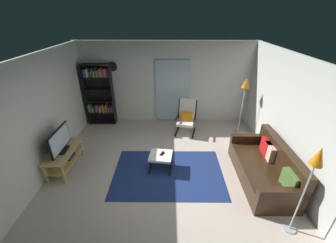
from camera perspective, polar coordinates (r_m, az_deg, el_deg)
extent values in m
plane|color=#C2B2A5|center=(4.96, -0.79, -14.87)|extent=(7.02, 7.02, 0.00)
cube|color=silver|center=(6.86, -0.37, 10.30)|extent=(5.60, 0.06, 2.60)
cube|color=silver|center=(5.03, -33.35, -1.26)|extent=(0.06, 6.00, 2.60)
cube|color=silver|center=(4.93, 32.30, -1.51)|extent=(0.06, 6.00, 2.60)
cube|color=silver|center=(6.88, 1.33, 8.14)|extent=(1.10, 0.01, 2.00)
cube|color=navy|center=(5.06, 0.07, -13.71)|extent=(2.52, 1.71, 0.01)
cube|color=tan|center=(5.48, -26.56, -7.21)|extent=(0.49, 1.14, 0.02)
cube|color=tan|center=(5.62, -26.00, -9.41)|extent=(0.45, 1.08, 0.02)
cylinder|color=tan|center=(5.17, -26.35, -12.84)|extent=(0.05, 0.05, 0.47)
cylinder|color=tan|center=(5.91, -22.30, -6.47)|extent=(0.05, 0.05, 0.47)
cylinder|color=tan|center=(5.35, -30.22, -12.38)|extent=(0.05, 0.05, 0.47)
cylinder|color=tan|center=(6.07, -25.75, -6.28)|extent=(0.05, 0.05, 0.47)
cube|color=#28282D|center=(5.65, -25.75, -8.52)|extent=(0.30, 0.28, 0.07)
cube|color=black|center=(5.46, -26.63, -6.90)|extent=(0.20, 0.32, 0.05)
cube|color=black|center=(5.32, -27.27, -4.37)|extent=(0.04, 0.86, 0.52)
cube|color=silver|center=(5.31, -27.07, -4.38)|extent=(0.01, 0.81, 0.46)
cube|color=black|center=(7.24, -21.35, 6.64)|extent=(0.02, 0.30, 1.96)
cube|color=black|center=(6.97, -14.70, 6.88)|extent=(0.02, 0.30, 1.96)
cube|color=black|center=(7.22, -17.77, 7.18)|extent=(0.88, 0.02, 1.96)
cube|color=black|center=(7.47, -17.03, -0.13)|extent=(0.85, 0.28, 0.02)
cube|color=black|center=(7.31, -17.43, 2.48)|extent=(0.85, 0.28, 0.02)
cube|color=black|center=(7.16, -17.86, 5.31)|extent=(0.85, 0.28, 0.02)
cube|color=black|center=(7.03, -18.32, 8.26)|extent=(0.85, 0.28, 0.02)
cube|color=black|center=(6.92, -18.81, 11.31)|extent=(0.85, 0.28, 0.02)
cube|color=black|center=(6.83, -19.29, 14.32)|extent=(0.85, 0.28, 0.02)
cube|color=beige|center=(7.40, -20.44, 3.49)|extent=(0.04, 0.18, 0.27)
cube|color=#30873C|center=(7.39, -20.06, 3.48)|extent=(0.04, 0.21, 0.26)
cube|color=teal|center=(7.36, -19.75, 3.09)|extent=(0.03, 0.14, 0.18)
cube|color=#9D9938|center=(7.37, -19.44, 3.06)|extent=(0.03, 0.19, 0.15)
cube|color=#2B2B2E|center=(7.32, -19.24, 3.21)|extent=(0.03, 0.12, 0.21)
cube|color=#366AA5|center=(7.33, -18.91, 3.39)|extent=(0.04, 0.12, 0.23)
cube|color=gold|center=(7.32, -18.60, 3.19)|extent=(0.04, 0.13, 0.19)
cube|color=#8A4392|center=(7.29, -18.36, 3.42)|extent=(0.04, 0.17, 0.26)
cube|color=beige|center=(7.28, -17.98, 3.08)|extent=(0.04, 0.11, 0.17)
cube|color=gold|center=(7.27, -17.72, 3.28)|extent=(0.02, 0.22, 0.21)
cube|color=brown|center=(7.27, -17.41, 3.50)|extent=(0.03, 0.13, 0.25)
cube|color=#999B33|center=(7.23, -17.18, 3.39)|extent=(0.03, 0.10, 0.25)
cube|color=orange|center=(7.24, -16.85, 3.03)|extent=(0.03, 0.22, 0.15)
cube|color=#335EA2|center=(7.24, -16.53, 3.43)|extent=(0.03, 0.13, 0.23)
cube|color=orange|center=(7.22, -16.24, 3.55)|extent=(0.03, 0.21, 0.27)
cube|color=brown|center=(7.20, -15.92, 3.20)|extent=(0.04, 0.11, 0.19)
cube|color=purple|center=(7.20, -15.62, 3.36)|extent=(0.02, 0.23, 0.22)
cube|color=#2B3022|center=(7.19, -15.31, 3.23)|extent=(0.03, 0.16, 0.18)
cube|color=#9A3F91|center=(7.18, -15.01, 3.26)|extent=(0.03, 0.23, 0.19)
cube|color=#2759A8|center=(7.17, -14.66, 3.52)|extent=(0.04, 0.17, 0.25)
cube|color=black|center=(7.04, -21.99, 12.07)|extent=(0.04, 0.20, 0.23)
cube|color=#387F52|center=(7.02, -21.61, 12.10)|extent=(0.03, 0.23, 0.22)
cube|color=#3C5EAA|center=(6.97, -21.33, 12.14)|extent=(0.04, 0.20, 0.25)
cube|color=beige|center=(6.96, -20.94, 12.21)|extent=(0.04, 0.18, 0.25)
cube|color=#873893|center=(6.97, -20.46, 11.90)|extent=(0.04, 0.14, 0.16)
cube|color=brown|center=(6.95, -20.19, 11.88)|extent=(0.03, 0.12, 0.16)
cube|color=#2D8E3F|center=(6.93, -19.88, 12.31)|extent=(0.04, 0.15, 0.25)
cube|color=teal|center=(6.94, -19.47, 11.96)|extent=(0.03, 0.11, 0.15)
cube|color=gold|center=(6.91, -19.24, 12.10)|extent=(0.03, 0.22, 0.19)
cube|color=purple|center=(6.90, -18.94, 12.47)|extent=(0.03, 0.12, 0.27)
cube|color=teal|center=(6.87, -18.57, 12.14)|extent=(0.04, 0.20, 0.19)
cube|color=brown|center=(6.85, -18.20, 12.16)|extent=(0.03, 0.20, 0.20)
cube|color=orange|center=(6.83, -17.99, 12.36)|extent=(0.03, 0.13, 0.24)
cube|color=orange|center=(6.83, -17.59, 12.51)|extent=(0.04, 0.17, 0.26)
cube|color=#8A3E93|center=(6.82, -17.24, 12.48)|extent=(0.04, 0.23, 0.25)
cube|color=#2A6CB0|center=(6.82, -16.91, 12.28)|extent=(0.03, 0.17, 0.20)
cube|color=gold|center=(6.82, -16.62, 12.57)|extent=(0.04, 0.18, 0.25)
cube|color=red|center=(6.80, -16.18, 12.60)|extent=(0.04, 0.16, 0.26)
cube|color=brown|center=(6.77, -15.88, 12.34)|extent=(0.03, 0.20, 0.20)
cube|color=black|center=(5.20, 23.68, -12.39)|extent=(0.90, 1.96, 0.40)
cube|color=black|center=(5.11, 28.36, -8.19)|extent=(0.18, 1.96, 0.48)
cube|color=black|center=(4.42, 28.73, -16.74)|extent=(0.90, 0.14, 0.20)
cube|color=black|center=(5.72, 21.06, -4.30)|extent=(0.90, 0.14, 0.20)
cube|color=#4F7236|center=(4.64, 30.17, -13.67)|extent=(0.20, 0.40, 0.34)
cube|color=red|center=(5.41, 25.03, -6.21)|extent=(0.16, 0.39, 0.34)
cube|color=beige|center=(5.26, 25.82, -7.39)|extent=(0.16, 0.39, 0.34)
cube|color=black|center=(6.54, 6.93, -3.15)|extent=(0.17, 0.59, 0.04)
cube|color=black|center=(6.47, 7.55, 3.04)|extent=(0.08, 0.18, 0.63)
cube|color=black|center=(6.31, 7.22, 1.00)|extent=(0.16, 0.52, 0.03)
cube|color=black|center=(6.61, 2.45, -2.63)|extent=(0.17, 0.59, 0.04)
cube|color=black|center=(6.53, 3.02, 3.51)|extent=(0.08, 0.18, 0.63)
cube|color=black|center=(6.38, 2.58, 1.50)|extent=(0.16, 0.52, 0.03)
cube|color=white|center=(6.38, 4.77, -0.19)|extent=(0.59, 0.62, 0.08)
cube|color=white|center=(6.46, 5.26, 3.53)|extent=(0.51, 0.29, 0.60)
cube|color=orange|center=(6.41, 4.96, 1.17)|extent=(0.38, 0.23, 0.34)
cube|color=white|center=(4.98, -2.00, -9.27)|extent=(0.57, 0.54, 0.06)
cube|color=black|center=(5.22, -4.60, -12.05)|extent=(0.09, 0.48, 0.04)
cube|color=black|center=(5.12, -4.67, -10.62)|extent=(0.04, 0.04, 0.33)
cube|color=black|center=(5.16, 0.76, -12.50)|extent=(0.09, 0.48, 0.04)
cube|color=black|center=(5.06, 0.77, -11.07)|extent=(0.04, 0.04, 0.33)
cube|color=black|center=(4.99, -1.62, -8.57)|extent=(0.08, 0.15, 0.02)
cube|color=black|center=(4.98, -1.57, -8.73)|extent=(0.13, 0.15, 0.01)
cylinder|color=#A5A5AD|center=(4.61, 29.95, -23.72)|extent=(0.22, 0.22, 0.02)
cylinder|color=#B2B2B7|center=(4.13, 32.32, -17.35)|extent=(0.02, 0.02, 1.39)
cone|color=orange|center=(3.65, 35.64, -7.64)|extent=(0.19, 0.19, 0.30)
cylinder|color=#A5A5AD|center=(6.92, 18.26, -2.72)|extent=(0.22, 0.22, 0.02)
cylinder|color=#B2B2B7|center=(6.60, 19.18, 2.71)|extent=(0.02, 0.02, 1.43)
cone|color=orange|center=(6.31, 20.38, 9.75)|extent=(0.22, 0.22, 0.28)
cylinder|color=silver|center=(6.88, -14.78, 14.20)|extent=(0.28, 0.02, 0.28)
cylinder|color=black|center=(6.87, -14.80, 14.18)|extent=(0.29, 0.01, 0.29)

